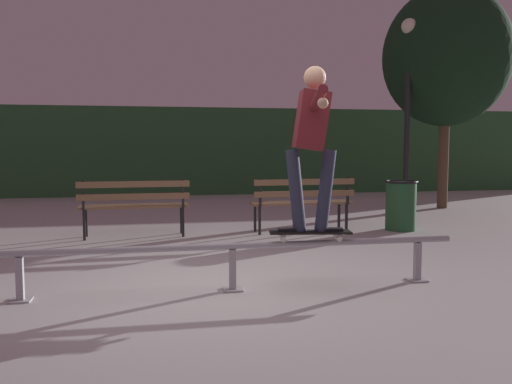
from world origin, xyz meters
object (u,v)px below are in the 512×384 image
object	(u,v)px
skateboard	(310,233)
tree_far_right	(446,57)
trash_can	(401,205)
lamp_post_right	(408,90)
grind_rail	(233,253)
park_bench_leftmost	(134,202)
park_bench_left_center	(302,198)
skateboarder	(311,134)

from	to	relation	value
skateboard	tree_far_right	bearing A→B (deg)	50.67
tree_far_right	trash_can	distance (m)	4.56
tree_far_right	lamp_post_right	distance (m)	1.46
grind_rail	park_bench_leftmost	world-z (taller)	park_bench_leftmost
grind_rail	skateboard	bearing A→B (deg)	-0.00
park_bench_left_center	tree_far_right	bearing A→B (deg)	34.04
park_bench_leftmost	lamp_post_right	xyz separation A→B (m)	(5.36, 2.14, 1.94)
tree_far_right	lamp_post_right	xyz separation A→B (m)	(-1.13, -0.51, -0.77)
skateboard	park_bench_left_center	world-z (taller)	park_bench_left_center
skateboarder	trash_can	bearing A→B (deg)	51.58
lamp_post_right	park_bench_left_center	bearing A→B (deg)	-142.62
lamp_post_right	skateboard	bearing A→B (deg)	-124.41
tree_far_right	lamp_post_right	world-z (taller)	tree_far_right
grind_rail	skateboarder	world-z (taller)	skateboarder
skateboarder	lamp_post_right	bearing A→B (deg)	55.61
park_bench_leftmost	trash_can	distance (m)	4.18
park_bench_left_center	skateboarder	bearing A→B (deg)	-104.42
tree_far_right	grind_rail	bearing A→B (deg)	-133.52
grind_rail	skateboarder	bearing A→B (deg)	-0.03
skateboarder	park_bench_left_center	size ratio (longest dim) A/B	0.97
grind_rail	park_bench_leftmost	xyz separation A→B (m)	(-1.00, 3.12, 0.19)
tree_far_right	lamp_post_right	bearing A→B (deg)	-155.49
park_bench_left_center	tree_far_right	world-z (taller)	tree_far_right
skateboard	lamp_post_right	size ratio (longest dim) A/B	0.21
skateboarder	skateboard	bearing A→B (deg)	171.36
grind_rail	lamp_post_right	world-z (taller)	lamp_post_right
grind_rail	lamp_post_right	xyz separation A→B (m)	(4.35, 5.26, 2.13)
park_bench_leftmost	trash_can	xyz separation A→B (m)	(4.18, -0.07, -0.12)
skateboarder	trash_can	size ratio (longest dim) A/B	1.95
skateboard	skateboarder	size ratio (longest dim) A/B	0.51
skateboard	skateboarder	bearing A→B (deg)	-8.64
park_bench_leftmost	park_bench_left_center	distance (m)	2.56
park_bench_left_center	trash_can	distance (m)	1.62
trash_can	grind_rail	bearing A→B (deg)	-136.14
lamp_post_right	trash_can	bearing A→B (deg)	-118.10
grind_rail	tree_far_right	distance (m)	8.47
skateboard	tree_far_right	xyz separation A→B (m)	(4.73, 5.77, 2.73)
skateboarder	lamp_post_right	distance (m)	6.45
skateboarder	tree_far_right	world-z (taller)	tree_far_right
tree_far_right	trash_can	bearing A→B (deg)	-130.29
park_bench_left_center	skateboard	bearing A→B (deg)	-104.47
park_bench_leftmost	lamp_post_right	size ratio (longest dim) A/B	0.41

